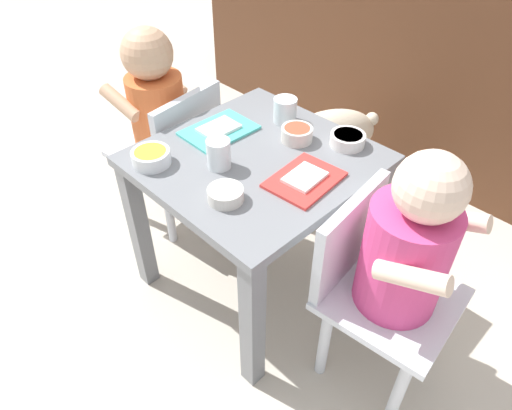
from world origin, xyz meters
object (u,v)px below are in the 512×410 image
object	(u,v)px
food_tray_right	(305,179)
cereal_bowl_right_side	(348,139)
dog	(320,136)
veggie_bowl_near	(225,194)
dining_table	(256,184)
cereal_bowl_left_side	(151,157)
water_cup_right	(219,155)
seated_child_left	(160,109)
food_tray_left	(219,130)
seated_child_right	(401,254)
water_cup_left	(285,112)
veggie_bowl_far	(297,134)

from	to	relation	value
food_tray_right	cereal_bowl_right_side	xyz separation A→B (m)	(-0.02, 0.20, 0.01)
dog	veggie_bowl_near	bearing A→B (deg)	-69.32
veggie_bowl_near	dining_table	bearing A→B (deg)	113.96
dog	cereal_bowl_left_side	bearing A→B (deg)	-88.22
water_cup_right	veggie_bowl_near	size ratio (longest dim) A/B	0.90
seated_child_left	water_cup_right	world-z (taller)	seated_child_left
food_tray_left	food_tray_right	bearing A→B (deg)	0.00
seated_child_right	water_cup_left	world-z (taller)	seated_child_right
food_tray_left	seated_child_left	bearing A→B (deg)	-178.68
seated_child_left	veggie_bowl_near	bearing A→B (deg)	-18.96
food_tray_left	veggie_bowl_far	size ratio (longest dim) A/B	2.32
seated_child_left	veggie_bowl_far	xyz separation A→B (m)	(0.45, 0.12, 0.06)
seated_child_left	veggie_bowl_near	xyz separation A→B (m)	(0.50, -0.17, 0.05)
dining_table	food_tray_right	world-z (taller)	food_tray_right
veggie_bowl_far	veggie_bowl_near	distance (m)	0.30
dining_table	cereal_bowl_left_side	world-z (taller)	cereal_bowl_left_side
seated_child_right	food_tray_left	distance (m)	0.58
food_tray_right	food_tray_left	bearing A→B (deg)	180.00
food_tray_left	veggie_bowl_near	xyz separation A→B (m)	(0.23, -0.18, 0.01)
veggie_bowl_far	seated_child_right	bearing A→B (deg)	-16.71
dining_table	seated_child_right	xyz separation A→B (m)	(0.42, 0.01, 0.05)
water_cup_right	cereal_bowl_left_side	world-z (taller)	water_cup_right
dining_table	cereal_bowl_left_side	size ratio (longest dim) A/B	5.69
veggie_bowl_far	cereal_bowl_right_side	world-z (taller)	veggie_bowl_far
veggie_bowl_near	cereal_bowl_right_side	size ratio (longest dim) A/B	0.90
dog	cereal_bowl_right_side	bearing A→B (deg)	-44.28
dining_table	food_tray_left	distance (m)	0.18
seated_child_right	veggie_bowl_far	distance (m)	0.42
seated_child_left	seated_child_right	distance (m)	0.85
dining_table	food_tray_left	bearing A→B (deg)	176.36
dining_table	dog	size ratio (longest dim) A/B	1.21
water_cup_right	cereal_bowl_right_side	xyz separation A→B (m)	(0.16, 0.30, -0.01)
seated_child_right	cereal_bowl_right_side	size ratio (longest dim) A/B	7.48
dining_table	seated_child_left	distance (m)	0.43
dining_table	cereal_bowl_left_side	xyz separation A→B (m)	(-0.16, -0.20, 0.11)
cereal_bowl_right_side	water_cup_left	bearing A→B (deg)	-172.27
cereal_bowl_right_side	veggie_bowl_far	bearing A→B (deg)	-144.23
dog	veggie_bowl_far	xyz separation A→B (m)	(0.20, -0.38, 0.27)
dog	water_cup_left	xyz separation A→B (m)	(0.11, -0.33, 0.27)
water_cup_left	food_tray_left	bearing A→B (deg)	-116.68
food_tray_left	water_cup_left	world-z (taller)	water_cup_left
dog	veggie_bowl_near	world-z (taller)	veggie_bowl_near
cereal_bowl_left_side	dining_table	bearing A→B (deg)	52.42
seated_child_right	water_cup_right	xyz separation A→B (m)	(-0.46, -0.10, 0.07)
dog	water_cup_left	world-z (taller)	water_cup_left
food_tray_left	cereal_bowl_left_side	size ratio (longest dim) A/B	2.02
water_cup_right	cereal_bowl_right_side	world-z (taller)	water_cup_right
water_cup_right	veggie_bowl_far	size ratio (longest dim) A/B	0.88
food_tray_right	water_cup_left	distance (m)	0.28
dining_table	veggie_bowl_near	distance (m)	0.21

